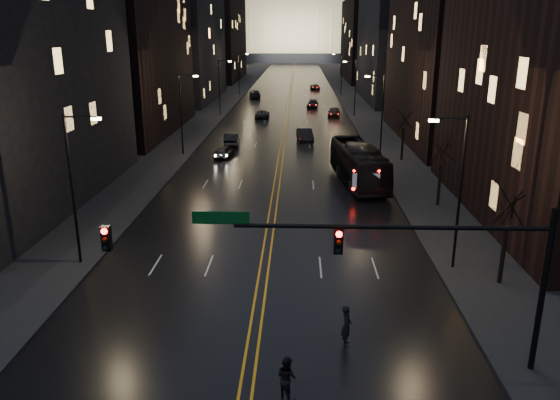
# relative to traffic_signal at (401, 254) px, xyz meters

# --- Properties ---
(ground) EXTENTS (900.00, 900.00, 0.00)m
(ground) POSITION_rel_traffic_signal_xyz_m (-5.91, 0.00, -5.10)
(ground) COLOR black
(ground) RESTS_ON ground
(road) EXTENTS (20.00, 320.00, 0.02)m
(road) POSITION_rel_traffic_signal_xyz_m (-5.91, 130.00, -5.09)
(road) COLOR black
(road) RESTS_ON ground
(sidewalk_left) EXTENTS (8.00, 320.00, 0.16)m
(sidewalk_left) POSITION_rel_traffic_signal_xyz_m (-19.91, 130.00, -5.02)
(sidewalk_left) COLOR black
(sidewalk_left) RESTS_ON ground
(sidewalk_right) EXTENTS (8.00, 320.00, 0.16)m
(sidewalk_right) POSITION_rel_traffic_signal_xyz_m (8.09, 130.00, -5.02)
(sidewalk_right) COLOR black
(sidewalk_right) RESTS_ON ground
(center_line) EXTENTS (0.62, 320.00, 0.01)m
(center_line) POSITION_rel_traffic_signal_xyz_m (-5.91, 130.00, -5.08)
(center_line) COLOR orange
(center_line) RESTS_ON road
(building_left_mid) EXTENTS (12.00, 30.00, 28.00)m
(building_left_mid) POSITION_rel_traffic_signal_xyz_m (-26.91, 54.00, 8.90)
(building_left_mid) COLOR black
(building_left_mid) RESTS_ON ground
(building_left_far) EXTENTS (12.00, 34.00, 20.00)m
(building_left_far) POSITION_rel_traffic_signal_xyz_m (-26.91, 92.00, 4.90)
(building_left_far) COLOR black
(building_left_far) RESTS_ON ground
(building_left_dist) EXTENTS (12.00, 40.00, 24.00)m
(building_left_dist) POSITION_rel_traffic_signal_xyz_m (-26.91, 140.00, 6.90)
(building_left_dist) COLOR black
(building_left_dist) RESTS_ON ground
(building_right_mid) EXTENTS (12.00, 34.00, 26.00)m
(building_right_mid) POSITION_rel_traffic_signal_xyz_m (15.09, 92.00, 7.90)
(building_right_mid) COLOR black
(building_right_mid) RESTS_ON ground
(building_right_dist) EXTENTS (12.00, 40.00, 22.00)m
(building_right_dist) POSITION_rel_traffic_signal_xyz_m (15.09, 140.00, 5.90)
(building_right_dist) COLOR black
(building_right_dist) RESTS_ON ground
(capitol) EXTENTS (90.00, 50.00, 58.50)m
(capitol) POSITION_rel_traffic_signal_xyz_m (-5.91, 250.00, 12.05)
(capitol) COLOR black
(capitol) RESTS_ON ground
(traffic_signal) EXTENTS (17.29, 0.45, 7.00)m
(traffic_signal) POSITION_rel_traffic_signal_xyz_m (0.00, 0.00, 0.00)
(traffic_signal) COLOR black
(traffic_signal) RESTS_ON ground
(streetlamp_right_near) EXTENTS (2.13, 0.25, 9.00)m
(streetlamp_right_near) POSITION_rel_traffic_signal_xyz_m (4.91, 10.00, -0.02)
(streetlamp_right_near) COLOR black
(streetlamp_right_near) RESTS_ON ground
(streetlamp_left_near) EXTENTS (2.13, 0.25, 9.00)m
(streetlamp_left_near) POSITION_rel_traffic_signal_xyz_m (-16.72, 10.00, -0.02)
(streetlamp_left_near) COLOR black
(streetlamp_left_near) RESTS_ON ground
(streetlamp_right_mid) EXTENTS (2.13, 0.25, 9.00)m
(streetlamp_right_mid) POSITION_rel_traffic_signal_xyz_m (4.91, 40.00, -0.02)
(streetlamp_right_mid) COLOR black
(streetlamp_right_mid) RESTS_ON ground
(streetlamp_left_mid) EXTENTS (2.13, 0.25, 9.00)m
(streetlamp_left_mid) POSITION_rel_traffic_signal_xyz_m (-16.72, 40.00, -0.02)
(streetlamp_left_mid) COLOR black
(streetlamp_left_mid) RESTS_ON ground
(streetlamp_right_far) EXTENTS (2.13, 0.25, 9.00)m
(streetlamp_right_far) POSITION_rel_traffic_signal_xyz_m (4.91, 70.00, -0.02)
(streetlamp_right_far) COLOR black
(streetlamp_right_far) RESTS_ON ground
(streetlamp_left_far) EXTENTS (2.13, 0.25, 9.00)m
(streetlamp_left_far) POSITION_rel_traffic_signal_xyz_m (-16.72, 70.00, -0.02)
(streetlamp_left_far) COLOR black
(streetlamp_left_far) RESTS_ON ground
(streetlamp_right_dist) EXTENTS (2.13, 0.25, 9.00)m
(streetlamp_right_dist) POSITION_rel_traffic_signal_xyz_m (4.91, 100.00, -0.02)
(streetlamp_right_dist) COLOR black
(streetlamp_right_dist) RESTS_ON ground
(streetlamp_left_dist) EXTENTS (2.13, 0.25, 9.00)m
(streetlamp_left_dist) POSITION_rel_traffic_signal_xyz_m (-16.72, 100.00, -0.02)
(streetlamp_left_dist) COLOR black
(streetlamp_left_dist) RESTS_ON ground
(tree_right_near) EXTENTS (2.40, 2.40, 6.65)m
(tree_right_near) POSITION_rel_traffic_signal_xyz_m (7.09, 8.00, -0.58)
(tree_right_near) COLOR black
(tree_right_near) RESTS_ON ground
(tree_right_mid) EXTENTS (2.40, 2.40, 6.65)m
(tree_right_mid) POSITION_rel_traffic_signal_xyz_m (7.09, 22.00, -0.58)
(tree_right_mid) COLOR black
(tree_right_mid) RESTS_ON ground
(tree_right_far) EXTENTS (2.40, 2.40, 6.65)m
(tree_right_far) POSITION_rel_traffic_signal_xyz_m (7.09, 38.00, -0.58)
(tree_right_far) COLOR black
(tree_right_far) RESTS_ON ground
(bus) EXTENTS (4.46, 12.86, 3.51)m
(bus) POSITION_rel_traffic_signal_xyz_m (1.50, 29.05, -3.35)
(bus) COLOR black
(bus) RESTS_ON ground
(oncoming_car_a) EXTENTS (2.09, 4.25, 1.40)m
(oncoming_car_a) POSITION_rel_traffic_signal_xyz_m (-12.19, 38.91, -4.41)
(oncoming_car_a) COLOR black
(oncoming_car_a) RESTS_ON ground
(oncoming_car_b) EXTENTS (2.02, 4.90, 1.58)m
(oncoming_car_b) POSITION_rel_traffic_signal_xyz_m (-12.10, 45.50, -4.31)
(oncoming_car_b) COLOR black
(oncoming_car_b) RESTS_ON ground
(oncoming_car_c) EXTENTS (2.14, 4.59, 1.27)m
(oncoming_car_c) POSITION_rel_traffic_signal_xyz_m (-9.85, 68.08, -4.47)
(oncoming_car_c) COLOR black
(oncoming_car_c) RESTS_ON ground
(oncoming_car_d) EXTENTS (2.81, 5.87, 1.65)m
(oncoming_car_d) POSITION_rel_traffic_signal_xyz_m (-13.18, 95.59, -4.28)
(oncoming_car_d) COLOR black
(oncoming_car_d) RESTS_ON ground
(receding_car_a) EXTENTS (2.26, 5.07, 1.61)m
(receding_car_a) POSITION_rel_traffic_signal_xyz_m (-3.17, 48.53, -4.30)
(receding_car_a) COLOR black
(receding_car_a) RESTS_ON ground
(receding_car_b) EXTENTS (2.32, 4.80, 1.58)m
(receding_car_b) POSITION_rel_traffic_signal_xyz_m (1.70, 69.18, -4.31)
(receding_car_b) COLOR black
(receding_car_b) RESTS_ON ground
(receding_car_c) EXTENTS (2.36, 4.79, 1.34)m
(receding_car_c) POSITION_rel_traffic_signal_xyz_m (-1.47, 80.66, -4.43)
(receding_car_c) COLOR black
(receding_car_c) RESTS_ON ground
(receding_car_d) EXTENTS (2.34, 4.73, 1.29)m
(receding_car_d) POSITION_rel_traffic_signal_xyz_m (-0.17, 112.51, -4.46)
(receding_car_d) COLOR black
(receding_car_d) RESTS_ON ground
(pedestrian_a) EXTENTS (0.53, 0.74, 1.91)m
(pedestrian_a) POSITION_rel_traffic_signal_xyz_m (-1.79, 1.74, -4.15)
(pedestrian_a) COLOR black
(pedestrian_a) RESTS_ON ground
(pedestrian_b) EXTENTS (0.93, 0.93, 1.75)m
(pedestrian_b) POSITION_rel_traffic_signal_xyz_m (-4.33, -2.00, -4.23)
(pedestrian_b) COLOR black
(pedestrian_b) RESTS_ON ground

